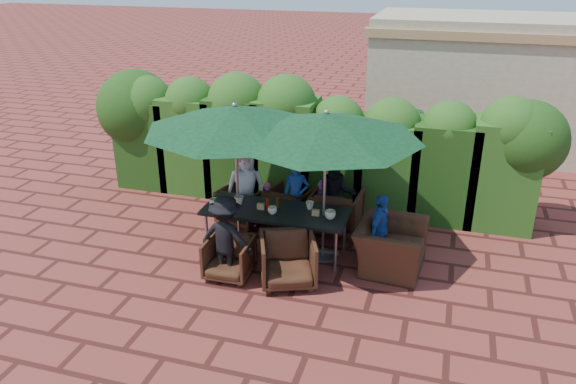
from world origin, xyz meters
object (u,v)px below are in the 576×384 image
(chair_end_right, at_px, (391,239))
(umbrella_right, at_px, (326,126))
(dining_table, at_px, (276,214))
(chair_near_right, at_px, (288,258))
(chair_near_left, at_px, (229,256))
(chair_far_right, at_px, (337,208))
(chair_far_mid, at_px, (290,204))
(chair_far_left, at_px, (241,204))
(umbrella_left, at_px, (235,118))

(chair_end_right, bearing_deg, umbrella_right, 92.46)
(dining_table, xyz_separation_m, chair_near_right, (0.47, -0.87, -0.26))
(dining_table, relative_size, chair_near_left, 3.40)
(chair_far_right, distance_m, chair_end_right, 1.46)
(chair_far_mid, height_order, chair_near_right, chair_near_right)
(chair_far_left, relative_size, chair_end_right, 0.66)
(chair_near_left, bearing_deg, umbrella_right, 38.54)
(chair_near_left, relative_size, chair_near_right, 0.84)
(umbrella_right, xyz_separation_m, chair_end_right, (1.08, -0.04, -1.72))
(umbrella_right, height_order, chair_far_left, umbrella_right)
(umbrella_left, distance_m, umbrella_right, 1.46)
(umbrella_left, bearing_deg, chair_far_left, 107.88)
(umbrella_left, bearing_deg, chair_near_left, -77.06)
(chair_far_left, bearing_deg, chair_end_right, 173.72)
(umbrella_left, bearing_deg, dining_table, -4.84)
(umbrella_left, relative_size, chair_far_mid, 3.85)
(umbrella_right, relative_size, chair_far_mid, 3.91)
(umbrella_left, distance_m, chair_far_mid, 2.18)
(chair_far_left, relative_size, chair_near_left, 1.08)
(dining_table, relative_size, chair_far_mid, 3.13)
(chair_far_left, distance_m, chair_near_right, 2.21)
(umbrella_right, bearing_deg, chair_far_mid, 130.25)
(chair_far_mid, distance_m, chair_end_right, 2.22)
(chair_far_right, relative_size, chair_near_right, 1.05)
(umbrella_left, bearing_deg, chair_near_right, -39.14)
(umbrella_right, height_order, chair_near_right, umbrella_right)
(chair_far_right, height_order, chair_near_right, chair_far_right)
(chair_far_left, xyz_separation_m, chair_near_left, (0.49, -1.81, -0.03))
(dining_table, relative_size, chair_far_left, 3.14)
(chair_near_left, bearing_deg, dining_table, 64.52)
(chair_end_right, bearing_deg, umbrella_left, 93.33)
(umbrella_right, relative_size, chair_far_right, 3.40)
(chair_far_mid, distance_m, chair_near_right, 2.01)
(chair_far_left, distance_m, chair_near_left, 1.87)
(chair_near_right, bearing_deg, chair_far_left, 107.58)
(chair_near_left, bearing_deg, chair_far_right, 56.92)
(umbrella_right, bearing_deg, chair_near_left, -140.66)
(dining_table, height_order, chair_far_left, same)
(umbrella_left, xyz_separation_m, chair_end_right, (2.54, -0.05, -1.72))
(dining_table, distance_m, chair_far_left, 1.29)
(umbrella_right, relative_size, chair_far_left, 3.92)
(chair_far_left, xyz_separation_m, chair_end_right, (2.79, -0.84, 0.12))
(chair_near_left, bearing_deg, chair_far_mid, 79.09)
(chair_far_mid, relative_size, chair_far_right, 0.87)
(chair_far_mid, height_order, chair_end_right, chair_end_right)
(umbrella_right, distance_m, chair_near_right, 2.05)
(umbrella_right, distance_m, chair_far_left, 2.64)
(umbrella_left, relative_size, chair_near_left, 4.18)
(dining_table, bearing_deg, chair_far_left, 137.59)
(chair_far_left, xyz_separation_m, chair_far_right, (1.73, 0.17, 0.06))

